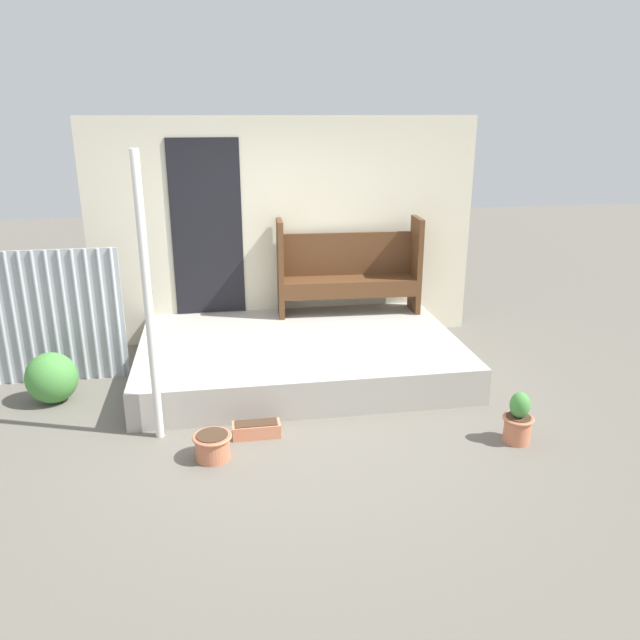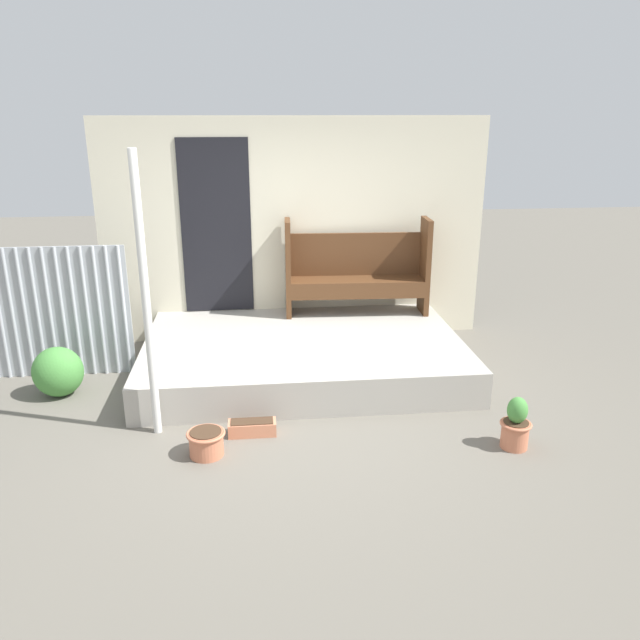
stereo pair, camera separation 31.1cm
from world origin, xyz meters
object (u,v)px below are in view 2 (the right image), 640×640
object	(u,v)px
support_post	(146,300)
planter_box_rect	(252,428)
bench	(356,268)
flower_pot_left	(206,442)
shrub_by_fence	(58,372)
flower_pot_middle	(516,426)

from	to	relation	value
support_post	planter_box_rect	xyz separation A→B (m)	(0.82, -0.13, -1.13)
support_post	bench	size ratio (longest dim) A/B	1.42
bench	flower_pot_left	size ratio (longest dim) A/B	5.30
planter_box_rect	shrub_by_fence	bearing A→B (deg)	152.13
support_post	bench	world-z (taller)	support_post
planter_box_rect	flower_pot_middle	bearing A→B (deg)	-11.72
support_post	flower_pot_left	world-z (taller)	support_post
support_post	planter_box_rect	world-z (taller)	support_post
bench	planter_box_rect	size ratio (longest dim) A/B	4.10
bench	shrub_by_fence	world-z (taller)	bench
flower_pot_middle	shrub_by_fence	bearing A→B (deg)	160.37
flower_pot_left	bench	bearing A→B (deg)	57.07
planter_box_rect	shrub_by_fence	size ratio (longest dim) A/B	0.83
bench	shrub_by_fence	bearing A→B (deg)	-156.18
planter_box_rect	bench	bearing A→B (deg)	60.35
shrub_by_fence	flower_pot_left	bearing A→B (deg)	-40.70
flower_pot_left	shrub_by_fence	bearing A→B (deg)	139.30
shrub_by_fence	support_post	bearing A→B (deg)	-39.10
flower_pot_middle	planter_box_rect	xyz separation A→B (m)	(-2.16, 0.45, -0.13)
support_post	flower_pot_middle	distance (m)	3.19
flower_pot_middle	shrub_by_fence	xyz separation A→B (m)	(-4.02, 1.43, 0.05)
flower_pot_middle	shrub_by_fence	distance (m)	4.27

